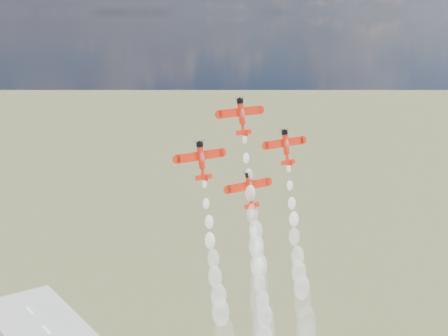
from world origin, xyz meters
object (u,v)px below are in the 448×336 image
plane_lead (242,115)px  plane_slot (250,189)px  plane_right (286,146)px  plane_left (201,159)px

plane_lead → plane_slot: (0.00, -3.29, -16.51)m
plane_lead → plane_right: plane_lead is taller
plane_lead → plane_slot: 16.84m
plane_lead → plane_right: 14.68m
plane_left → plane_lead: bearing=7.8°
plane_right → plane_slot: (-12.03, -1.65, -8.26)m
plane_right → plane_slot: plane_right is taller
plane_right → plane_lead: bearing=172.2°
plane_lead → plane_right: size_ratio=1.00×
plane_left → plane_slot: size_ratio=1.00×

